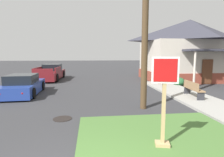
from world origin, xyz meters
TOP-DOWN VIEW (x-y plane):
  - grass_corner_patch at (2.41, 1.47)m, footprint 4.80×5.16m
  - sidewalk_strip at (6.01, 5.20)m, footprint 2.20×14.92m
  - stop_sign at (2.22, 1.59)m, footprint 0.64×0.36m
  - manhole_cover at (-0.67, 4.17)m, footprint 0.70×0.70m
  - parked_sedan_blue at (-3.66, 8.87)m, footprint 2.04×4.19m
  - pickup_truck_maroon at (-3.45, 15.82)m, footprint 2.19×5.49m
  - street_bench at (5.96, 6.62)m, footprint 0.57×1.79m
  - corner_house at (9.92, 14.31)m, footprint 8.66×7.59m
  - shrub_near_porch at (7.24, 10.74)m, footprint 0.92×0.92m

SIDE VIEW (x-z plane):
  - manhole_cover at x=-0.67m, z-range 0.00..0.02m
  - grass_corner_patch at x=2.41m, z-range 0.00..0.08m
  - sidewalk_strip at x=6.01m, z-range 0.00..0.12m
  - shrub_near_porch at x=7.24m, z-range 0.00..0.67m
  - parked_sedan_blue at x=-3.66m, z-range -0.08..1.17m
  - street_bench at x=5.96m, z-range 0.17..1.02m
  - pickup_truck_maroon at x=-3.45m, z-range -0.12..1.36m
  - stop_sign at x=2.22m, z-range 0.02..2.30m
  - corner_house at x=9.92m, z-range 0.08..5.83m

